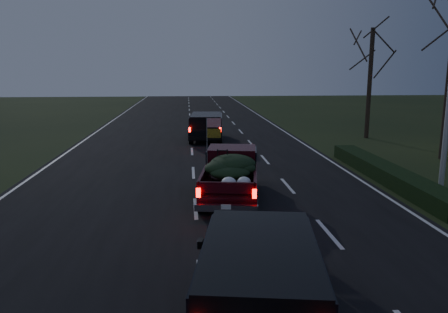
{
  "coord_description": "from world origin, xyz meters",
  "views": [
    {
      "loc": [
        -0.21,
        -13.53,
        4.44
      ],
      "look_at": [
        1.1,
        2.08,
        1.3
      ],
      "focal_mm": 35.0,
      "sensor_mm": 36.0,
      "label": 1
    }
  ],
  "objects": [
    {
      "name": "hedge_row",
      "position": [
        7.8,
        3.0,
        0.3
      ],
      "size": [
        1.0,
        10.0,
        0.6
      ],
      "primitive_type": "cube",
      "color": "black",
      "rests_on": "ground"
    },
    {
      "name": "ground",
      "position": [
        0.0,
        0.0,
        0.0
      ],
      "size": [
        120.0,
        120.0,
        0.0
      ],
      "primitive_type": "plane",
      "color": "black",
      "rests_on": "ground"
    },
    {
      "name": "bare_tree_far",
      "position": [
        11.5,
        14.0,
        5.23
      ],
      "size": [
        3.6,
        3.6,
        7.0
      ],
      "color": "black",
      "rests_on": "ground"
    },
    {
      "name": "pickup_truck",
      "position": [
        1.26,
        1.21,
        0.94
      ],
      "size": [
        2.5,
        4.98,
        2.5
      ],
      "rotation": [
        0.0,
        0.0,
        -0.15
      ],
      "color": "#35070F",
      "rests_on": "ground"
    },
    {
      "name": "rear_suv",
      "position": [
        0.95,
        -6.84,
        1.01
      ],
      "size": [
        2.65,
        4.9,
        1.34
      ],
      "rotation": [
        0.0,
        0.0,
        -0.16
      ],
      "color": "black",
      "rests_on": "ground"
    },
    {
      "name": "lead_suv",
      "position": [
        0.96,
        13.83,
        1.03
      ],
      "size": [
        2.34,
        4.87,
        1.36
      ],
      "rotation": [
        0.0,
        0.0,
        -0.08
      ],
      "color": "black",
      "rests_on": "ground"
    },
    {
      "name": "road_asphalt",
      "position": [
        0.0,
        0.0,
        0.01
      ],
      "size": [
        14.0,
        120.0,
        0.02
      ],
      "primitive_type": "cube",
      "color": "black",
      "rests_on": "ground"
    }
  ]
}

